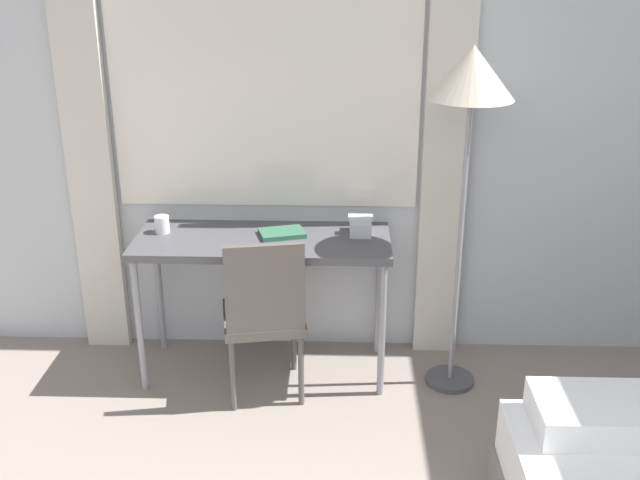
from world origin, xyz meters
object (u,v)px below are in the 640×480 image
Objects in this scene: standing_lamp at (471,93)px; desk at (263,250)px; desk_chair at (264,310)px; telephone at (360,226)px; book at (282,233)px; mug at (162,224)px.

desk is at bearing 174.66° from standing_lamp.
desk_chair is 5.43× the size of telephone.
telephone reaches higher than desk.
desk is 5.02× the size of book.
desk is at bearing -170.71° from telephone.
desk is 0.74× the size of standing_lamp.
telephone is at bearing 1.24° from mug.
standing_lamp is 6.74× the size of book.
telephone is at bearing 25.28° from desk_chair.
desk is 0.54m from mug.
mug reaches higher than desk.
mug is (-1.03, -0.02, 0.00)m from telephone.
desk_chair is at bearing -170.35° from standing_lamp.
mug is (-1.52, 0.15, -0.72)m from standing_lamp.
telephone is (-0.49, 0.17, -0.72)m from standing_lamp.
desk_chair is at bearing -29.71° from mug.
telephone is 1.03m from mug.
desk_chair is 0.67m from telephone.
desk is 0.13m from book.
desk_chair reaches higher than desk.
telephone is at bearing 5.95° from book.
standing_lamp is 1.18m from book.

